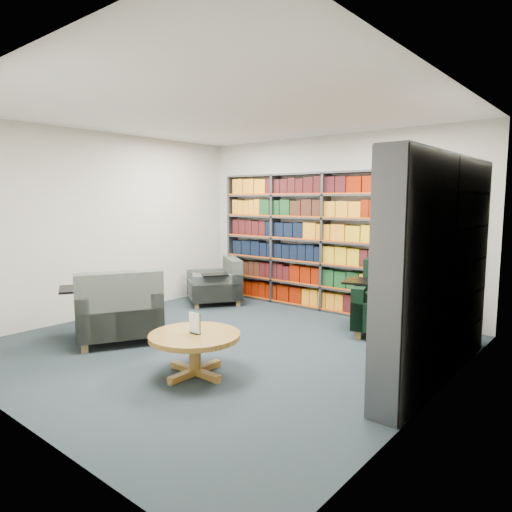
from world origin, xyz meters
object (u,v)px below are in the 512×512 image
Objects in this scene: chair_teal_left at (219,285)px; chair_teal_front at (118,312)px; chair_green_right at (398,304)px; coffee_table at (195,342)px.

chair_teal_left is 0.85× the size of chair_teal_front.
chair_green_right is 2.97m from coffee_table.
chair_teal_left reaches higher than coffee_table.
chair_teal_front is (-2.56, -2.64, -0.01)m from chair_green_right.
chair_teal_front is 1.60m from coffee_table.
chair_green_right is (3.10, 0.27, 0.07)m from chair_teal_left.
chair_teal_left is at bearing 130.09° from coffee_table.
chair_teal_left is 2.43m from chair_teal_front.
chair_teal_front is (0.54, -2.37, 0.06)m from chair_teal_left.
chair_teal_front is at bearing -77.19° from chair_teal_left.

